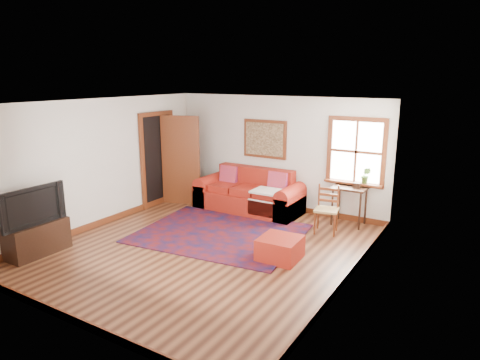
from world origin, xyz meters
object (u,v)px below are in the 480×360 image
Objects in this scene: red_ottoman at (280,248)px; media_cabinet at (37,238)px; red_leather_sofa at (250,197)px; side_table at (350,193)px; ladder_back_chair at (327,207)px.

red_ottoman is 0.64× the size of media_cabinet.
red_leather_sofa reaches higher than side_table.
ladder_back_chair reaches higher than side_table.
red_leather_sofa is 2.67m from red_ottoman.
side_table reaches higher than red_ottoman.
red_leather_sofa is 3.69× the size of red_ottoman.
red_leather_sofa is at bearing -174.79° from side_table.
ladder_back_chair is at bearing -110.40° from side_table.
media_cabinet is (-4.00, -4.14, -0.38)m from side_table.
ladder_back_chair is (1.94, -0.43, 0.18)m from red_leather_sofa.
media_cabinet reaches higher than red_ottoman.
media_cabinet is (-1.83, -3.95, -0.03)m from red_leather_sofa.
red_ottoman is 1.64m from ladder_back_chair.
red_leather_sofa is at bearing 167.54° from ladder_back_chair.
media_cabinet is at bearing -134.02° from side_table.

